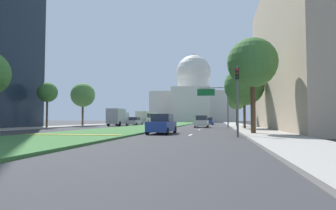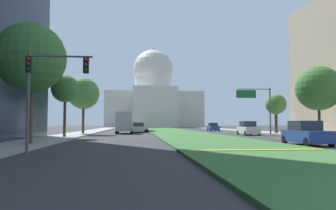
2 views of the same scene
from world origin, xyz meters
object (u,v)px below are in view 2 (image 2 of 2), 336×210
object	(u,v)px
street_tree_left_far	(84,94)
street_tree_left_mid	(65,89)
street_tree_left_near	(31,58)
box_truck_delivery	(124,122)
capitol_building	(153,99)
city_bus	(140,122)
sedan_distant	(139,128)
sedan_midblock	(248,129)
sedan_lead_stopped	(306,134)
sedan_far_horizon	(213,127)
street_tree_right_mid	(318,88)
overhead_guide_sign	(258,101)
traffic_light_near_left	(45,80)
street_tree_right_far	(276,105)

from	to	relation	value
street_tree_left_far	street_tree_left_mid	bearing A→B (deg)	-91.00
street_tree_left_near	box_truck_delivery	world-z (taller)	street_tree_left_near
capitol_building	city_bus	size ratio (longest dim) A/B	3.17
street_tree_left_mid	sedan_distant	bearing A→B (deg)	66.09
city_bus	sedan_midblock	bearing A→B (deg)	-55.72
sedan_lead_stopped	sedan_far_horizon	world-z (taller)	sedan_lead_stopped
sedan_lead_stopped	box_truck_delivery	bearing A→B (deg)	117.76
street_tree_right_mid	street_tree_left_far	xyz separation A→B (m)	(-27.55, 11.23, 0.19)
overhead_guide_sign	street_tree_right_mid	xyz separation A→B (m)	(3.45, -9.06, 0.86)
overhead_guide_sign	street_tree_left_far	xyz separation A→B (m)	(-24.10, 2.17, 1.04)
capitol_building	sedan_lead_stopped	bearing A→B (deg)	-86.76
overhead_guide_sign	sedan_far_horizon	size ratio (longest dim) A/B	1.50
street_tree_left_near	street_tree_right_mid	size ratio (longest dim) A/B	1.09
traffic_light_near_left	sedan_midblock	bearing A→B (deg)	50.85
street_tree_right_mid	sedan_far_horizon	world-z (taller)	street_tree_right_mid
sedan_lead_stopped	capitol_building	bearing A→B (deg)	93.24
box_truck_delivery	city_bus	distance (m)	12.77
sedan_midblock	overhead_guide_sign	bearing A→B (deg)	44.44
capitol_building	sedan_midblock	size ratio (longest dim) A/B	8.30
street_tree_right_far	sedan_far_horizon	bearing A→B (deg)	106.32
sedan_midblock	city_bus	bearing A→B (deg)	124.28
street_tree_right_mid	sedan_far_horizon	size ratio (longest dim) A/B	1.84
street_tree_right_far	sedan_midblock	distance (m)	7.45
sedan_lead_stopped	sedan_distant	distance (m)	32.46
capitol_building	sedan_distant	xyz separation A→B (m)	(-6.02, -69.59, -9.83)
traffic_light_near_left	sedan_far_horizon	size ratio (longest dim) A/B	1.20
street_tree_right_mid	sedan_distant	distance (m)	27.51
street_tree_right_far	city_bus	distance (m)	25.49
capitol_building	overhead_guide_sign	world-z (taller)	capitol_building
box_truck_delivery	street_tree_left_mid	bearing A→B (deg)	-112.40
overhead_guide_sign	street_tree_left_far	bearing A→B (deg)	174.86
sedan_midblock	sedan_distant	bearing A→B (deg)	140.53
capitol_building	street_tree_left_near	xyz separation A→B (m)	(-13.90, -98.41, -4.43)
street_tree_right_mid	sedan_distant	world-z (taller)	street_tree_right_mid
street_tree_left_near	city_bus	xyz separation A→B (m)	(8.25, 37.37, -4.42)
street_tree_left_near	street_tree_left_mid	bearing A→B (deg)	89.99
street_tree_left_far	street_tree_right_mid	bearing A→B (deg)	-22.17
street_tree_right_far	sedan_midblock	world-z (taller)	street_tree_right_far
street_tree_left_mid	traffic_light_near_left	bearing A→B (deg)	-80.87
box_truck_delivery	city_bus	world-z (taller)	box_truck_delivery
sedan_lead_stopped	sedan_distant	size ratio (longest dim) A/B	0.99
sedan_far_horizon	sedan_midblock	bearing A→B (deg)	-91.26
sedan_distant	box_truck_delivery	xyz separation A→B (m)	(-2.19, -3.96, 0.89)
street_tree_right_mid	city_bus	bearing A→B (deg)	125.81
street_tree_left_far	city_bus	xyz separation A→B (m)	(8.06, 15.78, -3.89)
street_tree_left_near	street_tree_right_mid	bearing A→B (deg)	20.49
sedan_lead_stopped	city_bus	distance (m)	40.45
city_bus	capitol_building	bearing A→B (deg)	84.71
sedan_distant	box_truck_delivery	bearing A→B (deg)	-118.88
sedan_lead_stopped	street_tree_left_near	bearing A→B (deg)	175.71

